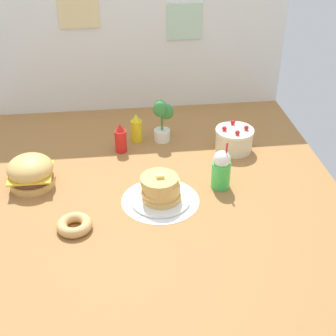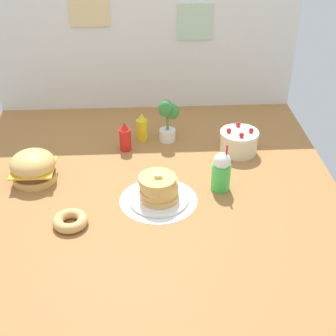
{
  "view_description": "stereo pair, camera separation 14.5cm",
  "coord_description": "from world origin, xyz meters",
  "px_view_note": "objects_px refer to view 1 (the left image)",
  "views": [
    {
      "loc": [
        -0.16,
        -2.11,
        1.47
      ],
      "look_at": [
        0.1,
        0.03,
        0.11
      ],
      "focal_mm": 51.91,
      "sensor_mm": 36.0,
      "label": 1
    },
    {
      "loc": [
        -0.02,
        -2.12,
        1.47
      ],
      "look_at": [
        0.1,
        0.03,
        0.11
      ],
      "focal_mm": 51.91,
      "sensor_mm": 36.0,
      "label": 2
    }
  ],
  "objects_px": {
    "potted_plant": "(162,119)",
    "layer_cake": "(234,139)",
    "mustard_bottle": "(136,129)",
    "cream_soda_cup": "(221,170)",
    "donut_pink_glaze": "(74,225)",
    "pancake_stack": "(161,190)",
    "ketchup_bottle": "(121,139)",
    "burger": "(31,172)"
  },
  "relations": [
    {
      "from": "burger",
      "to": "mustard_bottle",
      "type": "xyz_separation_m",
      "value": [
        0.59,
        0.42,
        0.0
      ]
    },
    {
      "from": "ketchup_bottle",
      "to": "cream_soda_cup",
      "type": "height_order",
      "value": "cream_soda_cup"
    },
    {
      "from": "pancake_stack",
      "to": "mustard_bottle",
      "type": "height_order",
      "value": "mustard_bottle"
    },
    {
      "from": "burger",
      "to": "cream_soda_cup",
      "type": "relative_size",
      "value": 0.88
    },
    {
      "from": "ketchup_bottle",
      "to": "mustard_bottle",
      "type": "relative_size",
      "value": 1.0
    },
    {
      "from": "burger",
      "to": "layer_cake",
      "type": "relative_size",
      "value": 1.06
    },
    {
      "from": "mustard_bottle",
      "to": "potted_plant",
      "type": "bearing_deg",
      "value": -4.46
    },
    {
      "from": "layer_cake",
      "to": "cream_soda_cup",
      "type": "height_order",
      "value": "cream_soda_cup"
    },
    {
      "from": "mustard_bottle",
      "to": "potted_plant",
      "type": "xyz_separation_m",
      "value": [
        0.16,
        -0.01,
        0.06
      ]
    },
    {
      "from": "mustard_bottle",
      "to": "layer_cake",
      "type": "bearing_deg",
      "value": -17.79
    },
    {
      "from": "layer_cake",
      "to": "donut_pink_glaze",
      "type": "relative_size",
      "value": 1.34
    },
    {
      "from": "burger",
      "to": "ketchup_bottle",
      "type": "height_order",
      "value": "ketchup_bottle"
    },
    {
      "from": "ketchup_bottle",
      "to": "burger",
      "type": "bearing_deg",
      "value": -148.15
    },
    {
      "from": "pancake_stack",
      "to": "layer_cake",
      "type": "height_order",
      "value": "layer_cake"
    },
    {
      "from": "layer_cake",
      "to": "mustard_bottle",
      "type": "relative_size",
      "value": 1.25
    },
    {
      "from": "pancake_stack",
      "to": "cream_soda_cup",
      "type": "xyz_separation_m",
      "value": [
        0.33,
        0.09,
        0.04
      ]
    },
    {
      "from": "mustard_bottle",
      "to": "cream_soda_cup",
      "type": "distance_m",
      "value": 0.69
    },
    {
      "from": "ketchup_bottle",
      "to": "mustard_bottle",
      "type": "distance_m",
      "value": 0.16
    },
    {
      "from": "donut_pink_glaze",
      "to": "pancake_stack",
      "type": "bearing_deg",
      "value": 22.59
    },
    {
      "from": "cream_soda_cup",
      "to": "donut_pink_glaze",
      "type": "bearing_deg",
      "value": -160.62
    },
    {
      "from": "layer_cake",
      "to": "potted_plant",
      "type": "xyz_separation_m",
      "value": [
        -0.41,
        0.17,
        0.08
      ]
    },
    {
      "from": "burger",
      "to": "layer_cake",
      "type": "distance_m",
      "value": 1.18
    },
    {
      "from": "pancake_stack",
      "to": "layer_cake",
      "type": "xyz_separation_m",
      "value": [
        0.49,
        0.46,
        0.0
      ]
    },
    {
      "from": "layer_cake",
      "to": "mustard_bottle",
      "type": "xyz_separation_m",
      "value": [
        -0.57,
        0.18,
        0.01
      ]
    },
    {
      "from": "cream_soda_cup",
      "to": "donut_pink_glaze",
      "type": "distance_m",
      "value": 0.81
    },
    {
      "from": "layer_cake",
      "to": "donut_pink_glaze",
      "type": "height_order",
      "value": "layer_cake"
    },
    {
      "from": "cream_soda_cup",
      "to": "donut_pink_glaze",
      "type": "xyz_separation_m",
      "value": [
        -0.76,
        -0.27,
        -0.08
      ]
    },
    {
      "from": "potted_plant",
      "to": "layer_cake",
      "type": "bearing_deg",
      "value": -22.5
    },
    {
      "from": "ketchup_bottle",
      "to": "mustard_bottle",
      "type": "xyz_separation_m",
      "value": [
        0.1,
        0.12,
        0.0
      ]
    },
    {
      "from": "mustard_bottle",
      "to": "donut_pink_glaze",
      "type": "height_order",
      "value": "mustard_bottle"
    },
    {
      "from": "cream_soda_cup",
      "to": "potted_plant",
      "type": "relative_size",
      "value": 0.98
    },
    {
      "from": "ketchup_bottle",
      "to": "pancake_stack",
      "type": "bearing_deg",
      "value": -71.17
    },
    {
      "from": "mustard_bottle",
      "to": "cream_soda_cup",
      "type": "relative_size",
      "value": 0.67
    },
    {
      "from": "donut_pink_glaze",
      "to": "burger",
      "type": "bearing_deg",
      "value": 120.62
    },
    {
      "from": "pancake_stack",
      "to": "donut_pink_glaze",
      "type": "height_order",
      "value": "pancake_stack"
    },
    {
      "from": "pancake_stack",
      "to": "layer_cake",
      "type": "distance_m",
      "value": 0.67
    },
    {
      "from": "layer_cake",
      "to": "mustard_bottle",
      "type": "distance_m",
      "value": 0.6
    },
    {
      "from": "cream_soda_cup",
      "to": "layer_cake",
      "type": "bearing_deg",
      "value": 66.61
    },
    {
      "from": "layer_cake",
      "to": "potted_plant",
      "type": "height_order",
      "value": "potted_plant"
    },
    {
      "from": "ketchup_bottle",
      "to": "potted_plant",
      "type": "distance_m",
      "value": 0.29
    },
    {
      "from": "ketchup_bottle",
      "to": "donut_pink_glaze",
      "type": "xyz_separation_m",
      "value": [
        -0.25,
        -0.7,
        -0.06
      ]
    },
    {
      "from": "ketchup_bottle",
      "to": "donut_pink_glaze",
      "type": "distance_m",
      "value": 0.75
    }
  ]
}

